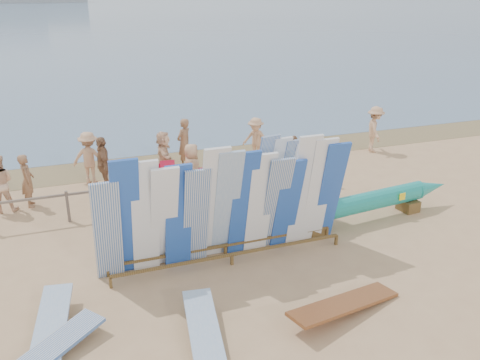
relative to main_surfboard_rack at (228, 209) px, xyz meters
name	(u,v)px	position (x,y,z in m)	size (l,w,h in m)	color
ground	(163,261)	(-1.48, 0.46, -1.34)	(160.00, 160.00, 0.00)	tan
ocean	(58,10)	(-1.48, 128.46, -1.34)	(320.00, 240.00, 0.02)	slate
wet_sand_strip	(123,165)	(-1.48, 7.66, -1.34)	(40.00, 2.60, 0.01)	olive
fence	(141,191)	(-1.48, 3.46, -0.71)	(12.08, 0.08, 0.90)	#736357
main_surfboard_rack	(228,209)	(0.00, 0.00, 0.00)	(5.94, 0.95, 2.96)	brown
side_surfboard_rack	(280,182)	(1.96, 1.49, -0.16)	(2.35, 0.99, 2.63)	brown
outrigger_canoe	(365,203)	(4.15, 0.73, -0.79)	(6.00, 1.23, 0.85)	brown
vendor_table	(245,209)	(1.04, 1.71, -0.92)	(1.01, 0.76, 1.26)	brown
flat_board_a	(51,343)	(-4.02, -1.76, -1.34)	(0.56, 2.70, 0.07)	#81A4CF
flat_board_c	(344,312)	(1.52, -2.75, -1.34)	(0.56, 2.70, 0.07)	brown
flat_board_b	(206,350)	(-1.39, -2.90, -1.34)	(0.56, 2.70, 0.07)	#81A4CF
beach_chair_left	(164,185)	(-0.61, 4.60, -1.07)	(0.66, 0.68, 0.90)	red
beach_chair_right	(201,188)	(0.42, 4.03, -1.10)	(0.60, 0.62, 0.81)	red
stroller	(169,183)	(-0.49, 4.28, -0.91)	(0.61, 0.82, 1.06)	red
beachgoer_9	(256,139)	(3.22, 6.54, -0.52)	(1.05, 0.43, 1.62)	tan
beachgoer_10	(293,159)	(3.61, 4.17, -0.55)	(0.92, 0.40, 1.57)	#8C6042
beachgoer_5	(164,154)	(-0.29, 5.99, -0.54)	(1.48, 0.48, 1.60)	beige
beachgoer_4	(103,165)	(-2.32, 5.29, -0.43)	(1.06, 0.46, 1.81)	#8C6042
beachgoer_3	(89,158)	(-2.67, 6.28, -0.47)	(1.11, 0.46, 1.72)	tan
beachgoer_8	(266,162)	(2.64, 4.13, -0.54)	(0.78, 0.37, 1.60)	beige
beachgoer_6	(192,169)	(0.23, 4.29, -0.53)	(0.78, 0.37, 1.60)	tan
beachgoer_1	(27,180)	(-4.51, 4.96, -0.54)	(0.58, 0.32, 1.59)	#8C6042
beachgoer_7	(184,143)	(0.57, 6.66, -0.44)	(0.65, 0.36, 1.79)	#8C6042
beachgoer_extra_0	(375,129)	(7.94, 6.02, -0.45)	(1.15, 0.47, 1.78)	tan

